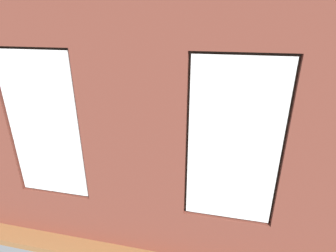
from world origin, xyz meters
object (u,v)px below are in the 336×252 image
at_px(potted_plant_mid_room_small, 215,133).
at_px(potted_plant_foreground_right, 107,100).
at_px(potted_plant_near_tv, 73,125).
at_px(potted_plant_beside_window_right, 10,164).
at_px(tv_flatscreen, 73,105).
at_px(potted_plant_corner_near_left, 284,112).
at_px(coffee_table, 164,141).
at_px(couch_left, 290,151).
at_px(table_plant_small, 180,134).
at_px(media_console, 76,127).
at_px(potted_plant_by_left_couch, 264,126).
at_px(couch_by_window, 124,194).
at_px(candle_jar, 147,138).
at_px(papasan_chair, 185,113).
at_px(cup_ceramic, 164,138).
at_px(potted_plant_between_couches, 209,193).
at_px(remote_silver, 167,141).

distance_m(potted_plant_mid_room_small, potted_plant_foreground_right, 3.89).
xyz_separation_m(potted_plant_near_tv, potted_plant_foreground_right, (0.24, -2.39, -0.09)).
bearing_deg(potted_plant_beside_window_right, tv_flatscreen, -81.10).
bearing_deg(potted_plant_corner_near_left, potted_plant_near_tv, 25.32).
distance_m(coffee_table, potted_plant_near_tv, 2.20).
height_order(couch_left, table_plant_small, couch_left).
xyz_separation_m(media_console, potted_plant_beside_window_right, (-0.44, 2.78, 0.45)).
xyz_separation_m(media_console, potted_plant_near_tv, (-0.54, 0.92, 0.46)).
height_order(potted_plant_by_left_couch, potted_plant_foreground_right, potted_plant_foreground_right).
height_order(couch_by_window, candle_jar, couch_by_window).
height_order(coffee_table, papasan_chair, papasan_chair).
bearing_deg(couch_left, potted_plant_foreground_right, -108.60).
distance_m(cup_ceramic, papasan_chair, 1.84).
relative_size(couch_left, potted_plant_by_left_couch, 3.69).
relative_size(cup_ceramic, potted_plant_foreground_right, 0.07).
bearing_deg(potted_plant_between_couches, cup_ceramic, -59.35).
xyz_separation_m(coffee_table, potted_plant_near_tv, (2.16, 0.30, 0.35)).
bearing_deg(table_plant_small, potted_plant_corner_near_left, -142.97).
relative_size(tv_flatscreen, papasan_chair, 0.89).
bearing_deg(coffee_table, tv_flatscreen, -13.02).
bearing_deg(couch_left, potted_plant_mid_room_small, -100.20).
distance_m(media_console, potted_plant_near_tv, 1.17).
xyz_separation_m(tv_flatscreen, potted_plant_foreground_right, (-0.30, -1.47, -0.27)).
bearing_deg(potted_plant_mid_room_small, couch_left, 168.79).
bearing_deg(potted_plant_beside_window_right, table_plant_small, -138.70).
xyz_separation_m(media_console, potted_plant_foreground_right, (-0.30, -1.47, 0.37)).
bearing_deg(potted_plant_mid_room_small, cup_ceramic, 25.51).
height_order(couch_by_window, coffee_table, couch_by_window).
height_order(remote_silver, potted_plant_between_couches, potted_plant_between_couches).
height_order(couch_by_window, potted_plant_foreground_right, potted_plant_foreground_right).
relative_size(tv_flatscreen, potted_plant_mid_room_small, 1.58).
bearing_deg(candle_jar, cup_ceramic, -162.42).
bearing_deg(potted_plant_corner_near_left, coffee_table, 35.52).
bearing_deg(media_console, tv_flatscreen, -90.00).
bearing_deg(potted_plant_foreground_right, potted_plant_beside_window_right, 91.84).
xyz_separation_m(candle_jar, potted_plant_mid_room_small, (-1.54, -0.68, -0.01)).
bearing_deg(potted_plant_mid_room_small, couch_by_window, 62.05).
relative_size(couch_left, tv_flatscreen, 1.78).
bearing_deg(table_plant_small, coffee_table, 21.96).
bearing_deg(cup_ceramic, potted_plant_mid_room_small, -154.49).
bearing_deg(media_console, potted_plant_corner_near_left, -165.08).
relative_size(couch_left, potted_plant_corner_near_left, 2.17).
bearing_deg(tv_flatscreen, media_console, 90.00).
height_order(candle_jar, tv_flatscreen, tv_flatscreen).
bearing_deg(potted_plant_near_tv, potted_plant_corner_near_left, -154.68).
height_order(potted_plant_by_left_couch, potted_plant_mid_room_small, potted_plant_mid_room_small).
bearing_deg(cup_ceramic, media_console, -12.96).
height_order(coffee_table, potted_plant_near_tv, potted_plant_near_tv).
height_order(table_plant_small, tv_flatscreen, tv_flatscreen).
bearing_deg(table_plant_small, potted_plant_foreground_right, -35.41).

